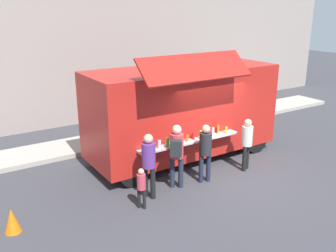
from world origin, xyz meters
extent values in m
plane|color=#38383D|center=(0.00, 0.00, 0.00)|extent=(60.00, 60.00, 0.00)
cube|color=#9E998E|center=(-4.26, 4.54, 0.07)|extent=(28.00, 1.60, 0.15)
cube|color=gray|center=(-3.26, 8.44, 3.82)|extent=(32.00, 2.40, 7.63)
cube|color=#AE1F19|center=(-0.26, 1.94, 1.61)|extent=(6.01, 2.22, 2.61)
cube|color=#AE1F19|center=(-0.86, 0.48, 3.16)|extent=(3.31, 0.74, 0.65)
cube|color=black|center=(-0.86, 0.89, 1.92)|extent=(3.14, 0.10, 1.18)
cube|color=#B7B7BC|center=(-0.86, 0.68, 1.04)|extent=(3.31, 0.35, 0.05)
cylinder|color=yellow|center=(-2.14, 0.73, 1.17)|extent=(0.07, 0.07, 0.20)
cylinder|color=silver|center=(-1.92, 0.63, 1.18)|extent=(0.08, 0.08, 0.22)
cylinder|color=green|center=(-1.66, 0.62, 1.19)|extent=(0.08, 0.08, 0.25)
cylinder|color=yellow|center=(-1.45, 0.62, 1.18)|extent=(0.07, 0.07, 0.23)
cylinder|color=green|center=(-1.21, 0.69, 1.19)|extent=(0.08, 0.08, 0.24)
cylinder|color=orange|center=(-0.97, 0.66, 1.16)|extent=(0.06, 0.06, 0.19)
cylinder|color=red|center=(-0.73, 0.72, 1.17)|extent=(0.08, 0.08, 0.21)
cylinder|color=yellow|center=(-0.51, 0.63, 1.19)|extent=(0.08, 0.08, 0.24)
cylinder|color=green|center=(-0.28, 0.66, 1.18)|extent=(0.08, 0.08, 0.23)
cylinder|color=silver|center=(-0.05, 0.66, 1.19)|extent=(0.07, 0.07, 0.25)
cylinder|color=orange|center=(0.20, 0.73, 1.20)|extent=(0.07, 0.07, 0.26)
cylinder|color=yellow|center=(0.43, 0.62, 1.17)|extent=(0.07, 0.07, 0.20)
cube|color=black|center=(2.70, 1.94, 2.08)|extent=(0.08, 1.88, 1.15)
cylinder|color=black|center=(2.05, 2.90, 0.45)|extent=(0.90, 0.28, 0.90)
cylinder|color=black|center=(2.05, 0.98, 0.45)|extent=(0.90, 0.28, 0.90)
cylinder|color=black|center=(-2.56, 2.90, 0.45)|extent=(0.90, 0.28, 0.90)
cylinder|color=black|center=(-2.56, 0.98, 0.45)|extent=(0.90, 0.28, 0.90)
cone|color=orange|center=(-5.79, 0.42, 0.28)|extent=(0.36, 0.36, 0.55)
cylinder|color=#305E39|center=(4.18, 4.24, 0.48)|extent=(0.60, 0.60, 0.96)
cylinder|color=#1E2237|center=(-0.87, 0.13, 0.41)|extent=(0.13, 0.13, 0.82)
cylinder|color=#1E2237|center=(-0.66, 0.08, 0.41)|extent=(0.13, 0.13, 0.82)
cylinder|color=#232329|center=(-0.77, 0.11, 1.13)|extent=(0.34, 0.34, 0.62)
sphere|color=#E1A787|center=(-0.77, 0.11, 1.55)|extent=(0.23, 0.23, 0.23)
cylinder|color=#202436|center=(-1.71, 0.33, 0.43)|extent=(0.14, 0.14, 0.87)
cylinder|color=#202436|center=(-1.52, 0.18, 0.43)|extent=(0.14, 0.14, 0.87)
cylinder|color=#AC3A40|center=(-1.61, 0.25, 1.20)|extent=(0.36, 0.36, 0.66)
sphere|color=beige|center=(-1.61, 0.25, 1.65)|extent=(0.24, 0.24, 0.24)
cube|color=#222426|center=(-1.78, 0.04, 1.23)|extent=(0.35, 0.33, 0.42)
cylinder|color=black|center=(-2.58, 0.26, 0.42)|extent=(0.13, 0.13, 0.84)
cylinder|color=black|center=(-2.47, 0.06, 0.42)|extent=(0.13, 0.13, 0.84)
cylinder|color=#592E7B|center=(-2.52, 0.16, 1.16)|extent=(0.35, 0.35, 0.64)
sphere|color=#E1A789|center=(-2.52, 0.16, 1.60)|extent=(0.24, 0.24, 0.24)
cylinder|color=black|center=(0.67, 0.04, 0.39)|extent=(0.12, 0.12, 0.78)
cylinder|color=black|center=(0.86, 0.13, 0.39)|extent=(0.12, 0.12, 0.78)
cylinder|color=beige|center=(0.77, 0.08, 1.07)|extent=(0.32, 0.32, 0.59)
sphere|color=tan|center=(0.77, 0.08, 1.48)|extent=(0.22, 0.22, 0.22)
cylinder|color=black|center=(-2.99, -0.16, 0.26)|extent=(0.08, 0.08, 0.51)
cylinder|color=black|center=(-2.90, -0.27, 0.26)|extent=(0.08, 0.08, 0.51)
cylinder|color=#B53945|center=(-2.95, -0.22, 0.71)|extent=(0.21, 0.21, 0.39)
sphere|color=#DBA687|center=(-2.95, -0.22, 0.97)|extent=(0.14, 0.14, 0.14)
camera|label=1|loc=(-6.78, -7.34, 4.68)|focal=39.95mm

